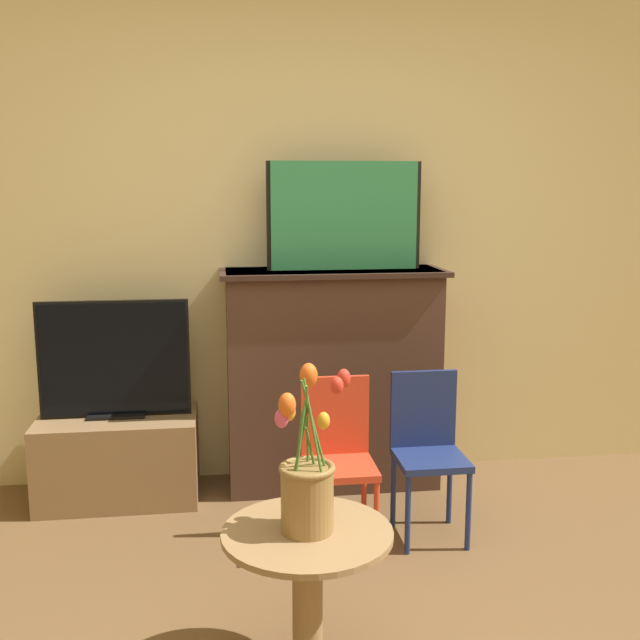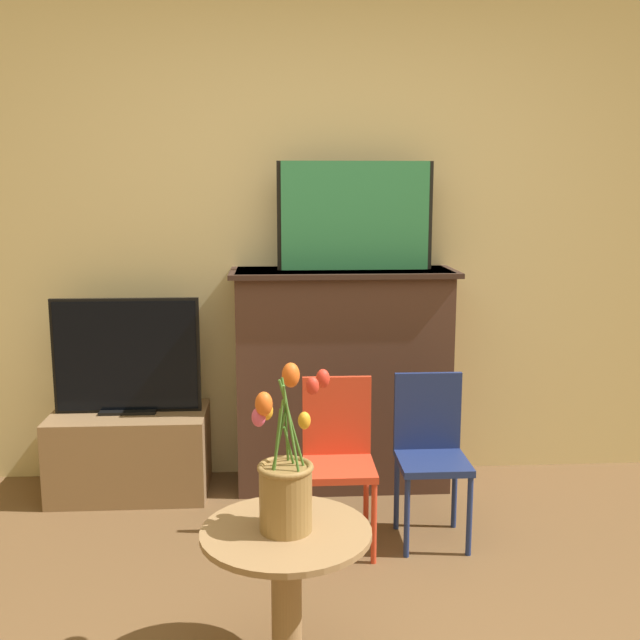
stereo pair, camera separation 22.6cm
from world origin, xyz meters
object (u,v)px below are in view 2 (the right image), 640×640
object	(u,v)px
tv_monitor	(127,357)
chair_blue	(430,446)
painting	(355,216)
vase_tulips	(286,481)
chair_red	(338,452)

from	to	relation	value
tv_monitor	chair_blue	xyz separation A→B (m)	(1.41, -0.57, -0.29)
painting	chair_blue	bearing A→B (deg)	-66.74
vase_tulips	chair_blue	bearing A→B (deg)	55.13
chair_red	vase_tulips	world-z (taller)	vase_tulips
painting	chair_blue	xyz separation A→B (m)	(0.27, -0.63, -0.98)
chair_blue	vase_tulips	distance (m)	1.15
chair_red	painting	bearing A→B (deg)	78.49
tv_monitor	chair_red	size ratio (longest dim) A/B	0.99
tv_monitor	chair_red	xyz separation A→B (m)	(1.00, -0.62, -0.29)
painting	tv_monitor	bearing A→B (deg)	-177.09
painting	chair_blue	distance (m)	1.19
chair_red	vase_tulips	bearing A→B (deg)	-105.00
vase_tulips	painting	bearing A→B (deg)	76.50
chair_red	chair_blue	bearing A→B (deg)	6.06
painting	tv_monitor	xyz separation A→B (m)	(-1.14, -0.06, -0.69)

